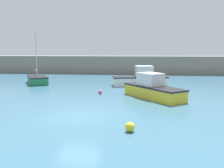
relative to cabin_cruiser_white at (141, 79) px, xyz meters
name	(u,v)px	position (x,y,z in m)	size (l,w,h in m)	color
ground_plane	(78,118)	(-3.75, -12.75, -0.83)	(120.00, 120.00, 0.20)	#38667F
harbor_breakwater	(117,65)	(-3.75, 13.52, 0.66)	(60.09, 3.36, 2.79)	gray
cabin_cruiser_white	(141,79)	(0.00, 0.00, 0.00)	(6.05, 2.88, 2.13)	white
sailboat_tall_mast	(37,79)	(-11.78, 0.53, -0.27)	(3.79, 4.80, 5.96)	#287A4C
motorboat_grey_hull	(153,89)	(0.90, -6.64, -0.02)	(4.92, 5.62, 1.99)	yellow
mooring_buoy_yellow	(130,127)	(-0.63, -15.21, -0.50)	(0.47, 0.47, 0.47)	yellow
mooring_buoy_pink	(100,92)	(-3.60, -5.31, -0.55)	(0.36, 0.36, 0.36)	#EA668C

